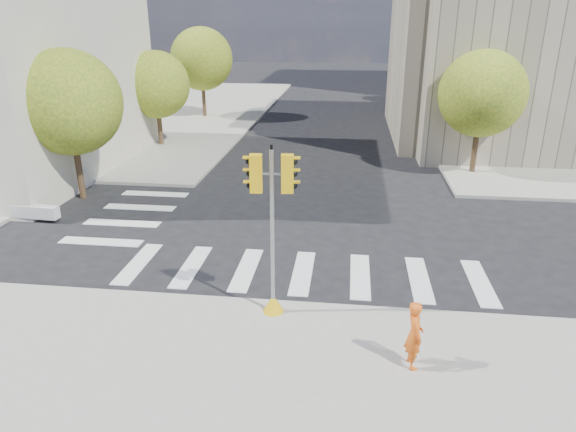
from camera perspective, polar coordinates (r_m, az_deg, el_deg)
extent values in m
plane|color=black|center=(18.03, 2.54, -3.43)|extent=(160.00, 160.00, 0.00)
cube|color=gray|center=(47.95, -19.75, 11.01)|extent=(28.00, 40.00, 0.15)
cube|color=#A0947F|center=(32.33, 22.18, 18.81)|extent=(8.00, 8.00, 14.00)
cylinder|color=#382616|center=(24.30, -22.16, 4.61)|extent=(0.28, 0.28, 2.45)
sphere|color=#365B1A|center=(23.71, -23.16, 11.52)|extent=(4.40, 4.40, 4.40)
cylinder|color=#382616|center=(33.16, -14.02, 9.36)|extent=(0.28, 0.28, 2.17)
sphere|color=#365B1A|center=(32.75, -14.44, 13.96)|extent=(4.00, 4.00, 4.00)
cylinder|color=#382616|center=(42.48, -9.32, 12.49)|extent=(0.28, 0.28, 2.62)
sphere|color=#365B1A|center=(42.13, -9.59, 16.83)|extent=(4.80, 4.80, 4.80)
cylinder|color=#382616|center=(27.83, 20.01, 6.76)|extent=(0.28, 0.28, 2.38)
sphere|color=#365B1A|center=(27.32, 20.77, 12.59)|extent=(4.20, 4.20, 4.20)
cylinder|color=#382616|center=(39.37, 16.41, 11.18)|extent=(0.28, 0.28, 2.52)
sphere|color=#365B1A|center=(39.01, 16.89, 15.65)|extent=(4.60, 4.60, 4.60)
cylinder|color=#382616|center=(51.15, 14.38, 13.35)|extent=(0.28, 0.28, 2.27)
sphere|color=#365B1A|center=(50.89, 14.67, 16.39)|extent=(4.00, 4.00, 4.00)
cylinder|color=black|center=(31.30, 20.08, 13.77)|extent=(0.12, 0.12, 8.00)
cube|color=black|center=(31.13, 21.06, 21.05)|extent=(0.35, 0.18, 0.22)
cylinder|color=black|center=(45.01, 16.29, 16.06)|extent=(0.12, 0.12, 8.00)
cube|color=black|center=(44.89, 16.84, 21.13)|extent=(0.35, 0.18, 0.22)
cone|color=#E0AB0B|center=(13.85, -1.65, -9.65)|extent=(0.56, 0.56, 0.50)
cylinder|color=gray|center=(12.96, -1.74, -2.16)|extent=(0.11, 0.11, 4.43)
cylinder|color=black|center=(12.24, -1.86, 7.64)|extent=(0.07, 0.07, 0.12)
cylinder|color=gray|center=(12.41, -1.83, 4.72)|extent=(0.90, 0.15, 0.06)
cube|color=#E0AB0B|center=(12.44, -3.58, 4.72)|extent=(0.32, 0.25, 0.95)
cube|color=#E0AB0B|center=(12.40, -0.07, 4.71)|extent=(0.32, 0.25, 0.95)
imported|color=#DE5914|center=(11.95, 13.86, -12.68)|extent=(0.49, 0.65, 1.63)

